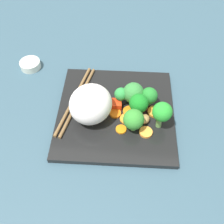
# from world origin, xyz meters

# --- Properties ---
(ground_plane) EXTENTS (1.10, 1.10, 0.02)m
(ground_plane) POSITION_xyz_m (0.00, 0.00, -0.01)
(ground_plane) COLOR #34505F
(square_plate) EXTENTS (0.28, 0.28, 0.01)m
(square_plate) POSITION_xyz_m (0.00, 0.00, 0.01)
(square_plate) COLOR black
(square_plate) RESTS_ON ground_plane
(rice_mound) EXTENTS (0.13, 0.13, 0.09)m
(rice_mound) POSITION_xyz_m (-0.05, -0.02, 0.06)
(rice_mound) COLOR white
(rice_mound) RESTS_ON square_plate
(broccoli_floret_0) EXTENTS (0.05, 0.05, 0.06)m
(broccoli_floret_0) POSITION_xyz_m (0.04, 0.03, 0.04)
(broccoli_floret_0) COLOR #539C3A
(broccoli_floret_0) RESTS_ON square_plate
(broccoli_floret_1) EXTENTS (0.04, 0.04, 0.06)m
(broccoli_floret_1) POSITION_xyz_m (0.05, -0.00, 0.05)
(broccoli_floret_1) COLOR #71AE53
(broccoli_floret_1) RESTS_ON square_plate
(broccoli_floret_2) EXTENTS (0.04, 0.04, 0.06)m
(broccoli_floret_2) POSITION_xyz_m (0.04, -0.04, 0.04)
(broccoli_floret_2) COLOR #6BAF55
(broccoli_floret_2) RESTS_ON square_plate
(broccoli_floret_3) EXTENTS (0.04, 0.04, 0.07)m
(broccoli_floret_3) POSITION_xyz_m (0.10, -0.03, 0.06)
(broccoli_floret_3) COLOR #6EA252
(broccoli_floret_3) RESTS_ON square_plate
(broccoli_floret_4) EXTENTS (0.04, 0.04, 0.05)m
(broccoli_floret_4) POSITION_xyz_m (0.07, 0.03, 0.04)
(broccoli_floret_4) COLOR #64913E
(broccoli_floret_4) RESTS_ON square_plate
(broccoli_floret_5) EXTENTS (0.03, 0.03, 0.04)m
(broccoli_floret_5) POSITION_xyz_m (0.01, 0.03, 0.04)
(broccoli_floret_5) COLOR #78B84C
(broccoli_floret_5) RESTS_ON square_plate
(carrot_slice_0) EXTENTS (0.03, 0.03, 0.01)m
(carrot_slice_0) POSITION_xyz_m (0.07, -0.05, 0.02)
(carrot_slice_0) COLOR #FC9836
(carrot_slice_0) RESTS_ON square_plate
(carrot_slice_1) EXTENTS (0.03, 0.03, 0.00)m
(carrot_slice_1) POSITION_xyz_m (0.02, -0.05, 0.01)
(carrot_slice_1) COLOR orange
(carrot_slice_1) RESTS_ON square_plate
(carrot_slice_2) EXTENTS (0.03, 0.03, 0.01)m
(carrot_slice_2) POSITION_xyz_m (0.03, -0.00, 0.02)
(carrot_slice_2) COLOR orange
(carrot_slice_2) RESTS_ON square_plate
(carrot_slice_3) EXTENTS (0.04, 0.04, 0.00)m
(carrot_slice_3) POSITION_xyz_m (0.03, -0.02, 0.01)
(carrot_slice_3) COLOR orange
(carrot_slice_3) RESTS_ON square_plate
(carrot_slice_4) EXTENTS (0.03, 0.03, 0.01)m
(carrot_slice_4) POSITION_xyz_m (0.00, -0.01, 0.02)
(carrot_slice_4) COLOR orange
(carrot_slice_4) RESTS_ON square_plate
(carrot_slice_5) EXTENTS (0.04, 0.04, 0.01)m
(carrot_slice_5) POSITION_xyz_m (0.09, 0.01, 0.02)
(carrot_slice_5) COLOR orange
(carrot_slice_5) RESTS_ON square_plate
(pepper_chunk_1) EXTENTS (0.04, 0.04, 0.02)m
(pepper_chunk_1) POSITION_xyz_m (0.05, 0.02, 0.02)
(pepper_chunk_1) COLOR red
(pepper_chunk_1) RESTS_ON square_plate
(pepper_chunk_2) EXTENTS (0.03, 0.03, 0.02)m
(pepper_chunk_2) POSITION_xyz_m (-0.00, 0.01, 0.02)
(pepper_chunk_2) COLOR red
(pepper_chunk_2) RESTS_ON square_plate
(chicken_piece_0) EXTENTS (0.03, 0.03, 0.02)m
(chicken_piece_0) POSITION_xyz_m (0.07, -0.02, 0.02)
(chicken_piece_0) COLOR #B0834B
(chicken_piece_0) RESTS_ON square_plate
(chopstick_pair) EXTENTS (0.06, 0.22, 0.01)m
(chopstick_pair) POSITION_xyz_m (-0.10, 0.02, 0.02)
(chopstick_pair) COLOR brown
(chopstick_pair) RESTS_ON square_plate
(sauce_cup) EXTENTS (0.05, 0.05, 0.02)m
(sauce_cup) POSITION_xyz_m (-0.24, 0.13, 0.01)
(sauce_cup) COLOR silver
(sauce_cup) RESTS_ON ground_plane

